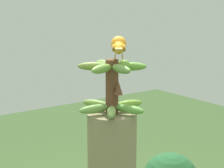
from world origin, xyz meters
TOP-DOWN VIEW (x-y plane):
  - banana_bunch at (-0.00, -0.00)m, footprint 0.29×0.30m
  - perched_bird at (-0.00, -0.03)m, footprint 0.19×0.15m

SIDE VIEW (x-z plane):
  - banana_bunch at x=0.00m, z-range 1.12..1.35m
  - perched_bird at x=0.00m, z-range 1.35..1.45m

